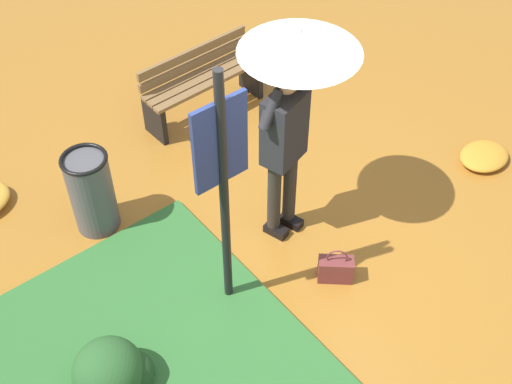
{
  "coord_description": "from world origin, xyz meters",
  "views": [
    {
      "loc": [
        -2.56,
        -2.81,
        4.61
      ],
      "look_at": [
        -0.23,
        0.12,
        0.85
      ],
      "focal_mm": 46.49,
      "sensor_mm": 36.0,
      "label": 1
    }
  ],
  "objects_px": {
    "person_with_umbrella": "(293,87)",
    "info_sign_post": "(222,171)",
    "trash_bin": "(92,192)",
    "park_bench": "(202,81)",
    "handbag": "(336,269)"
  },
  "relations": [
    {
      "from": "info_sign_post",
      "to": "trash_bin",
      "type": "xyz_separation_m",
      "value": [
        -0.45,
        1.41,
        -1.03
      ]
    },
    {
      "from": "person_with_umbrella",
      "to": "info_sign_post",
      "type": "height_order",
      "value": "info_sign_post"
    },
    {
      "from": "person_with_umbrella",
      "to": "info_sign_post",
      "type": "distance_m",
      "value": 1.0
    },
    {
      "from": "person_with_umbrella",
      "to": "info_sign_post",
      "type": "xyz_separation_m",
      "value": [
        -0.93,
        -0.33,
        -0.11
      ]
    },
    {
      "from": "handbag",
      "to": "trash_bin",
      "type": "distance_m",
      "value": 2.27
    },
    {
      "from": "info_sign_post",
      "to": "trash_bin",
      "type": "bearing_deg",
      "value": 107.87
    },
    {
      "from": "person_with_umbrella",
      "to": "park_bench",
      "type": "bearing_deg",
      "value": 78.91
    },
    {
      "from": "info_sign_post",
      "to": "handbag",
      "type": "relative_size",
      "value": 6.22
    },
    {
      "from": "person_with_umbrella",
      "to": "info_sign_post",
      "type": "bearing_deg",
      "value": -160.33
    },
    {
      "from": "person_with_umbrella",
      "to": "info_sign_post",
      "type": "relative_size",
      "value": 0.89
    },
    {
      "from": "handbag",
      "to": "park_bench",
      "type": "height_order",
      "value": "park_bench"
    },
    {
      "from": "info_sign_post",
      "to": "park_bench",
      "type": "xyz_separation_m",
      "value": [
        1.3,
        2.18,
        -1.04
      ]
    },
    {
      "from": "park_bench",
      "to": "handbag",
      "type": "bearing_deg",
      "value": -100.12
    },
    {
      "from": "person_with_umbrella",
      "to": "trash_bin",
      "type": "xyz_separation_m",
      "value": [
        -1.39,
        1.08,
        -1.13
      ]
    },
    {
      "from": "handbag",
      "to": "info_sign_post",
      "type": "bearing_deg",
      "value": 152.43
    }
  ]
}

